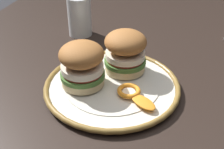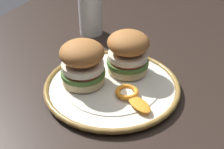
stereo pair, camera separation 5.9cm
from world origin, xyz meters
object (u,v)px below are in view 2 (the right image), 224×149
(sandwich_half_right, at_px, (128,52))
(dinner_plate, at_px, (112,86))
(dining_table, at_px, (126,99))
(sandwich_half_left, at_px, (82,62))
(drinking_glass, at_px, (91,17))

(sandwich_half_right, bearing_deg, dinner_plate, 166.65)
(dining_table, relative_size, sandwich_half_left, 10.05)
(dining_table, distance_m, sandwich_half_right, 0.15)
(sandwich_half_right, bearing_deg, dining_table, 24.48)
(dining_table, distance_m, dinner_plate, 0.12)
(dinner_plate, distance_m, sandwich_half_left, 0.09)
(dinner_plate, relative_size, sandwich_half_left, 2.23)
(dinner_plate, relative_size, sandwich_half_right, 2.29)
(dining_table, xyz_separation_m, sandwich_half_left, (-0.09, 0.07, 0.15))
(sandwich_half_right, bearing_deg, sandwich_half_left, 136.16)
(dining_table, height_order, sandwich_half_right, sandwich_half_right)
(dinner_plate, xyz_separation_m, sandwich_half_right, (0.06, -0.02, 0.06))
(dinner_plate, height_order, sandwich_half_right, sandwich_half_right)
(dinner_plate, height_order, drinking_glass, drinking_glass)
(dinner_plate, bearing_deg, sandwich_half_right, -13.35)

